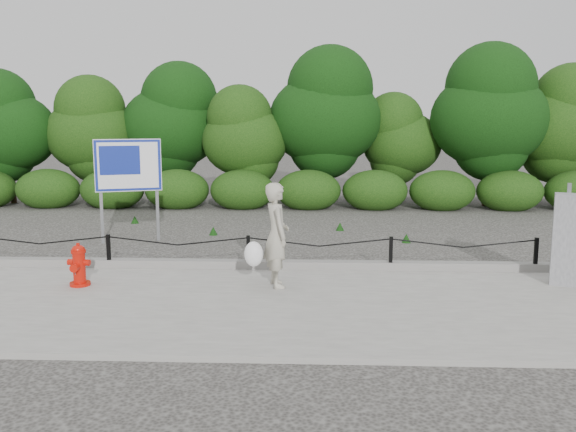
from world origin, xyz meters
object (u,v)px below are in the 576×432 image
(utility_cabinet, at_px, (571,240))
(advertising_sign, at_px, (128,170))
(fire_hydrant, at_px, (79,265))
(pedestrian, at_px, (275,236))

(utility_cabinet, height_order, advertising_sign, advertising_sign)
(fire_hydrant, distance_m, pedestrian, 3.16)
(fire_hydrant, height_order, utility_cabinet, utility_cabinet)
(pedestrian, relative_size, utility_cabinet, 1.02)
(pedestrian, bearing_deg, fire_hydrant, 74.71)
(fire_hydrant, xyz_separation_m, pedestrian, (3.12, 0.10, 0.48))
(pedestrian, bearing_deg, utility_cabinet, -103.70)
(utility_cabinet, distance_m, advertising_sign, 8.84)
(advertising_sign, bearing_deg, utility_cabinet, -41.52)
(fire_hydrant, distance_m, advertising_sign, 3.99)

